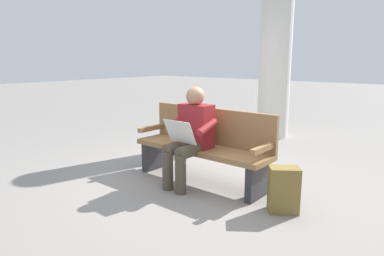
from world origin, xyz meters
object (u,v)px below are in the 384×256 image
Objects in this scene: bench_near at (204,145)px; backpack at (284,190)px; support_pillar at (276,42)px; person_seated at (190,134)px.

backpack is (-1.16, 0.22, -0.23)m from bench_near.
bench_near is at bearing 99.75° from support_pillar.
support_pillar is (0.48, -2.82, 1.34)m from bench_near.
support_pillar is at bearing -79.83° from bench_near.
person_seated is at bearing 82.15° from bench_near.
support_pillar is at bearing -81.18° from person_seated.
bench_near reaches higher than backpack.
backpack is 3.81m from support_pillar.
person_seated is 2.56× the size of backpack.
person_seated is 3.31m from support_pillar.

